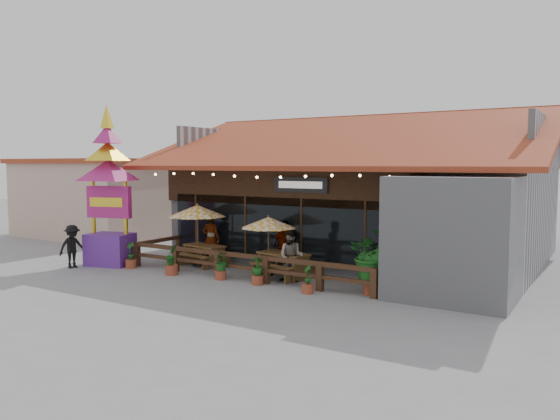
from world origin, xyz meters
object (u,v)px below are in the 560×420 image
Objects in this scene: thai_sign_tower at (108,175)px; tropical_plant at (373,256)px; umbrella_left at (197,211)px; umbrella_right at (268,223)px; pedestrian at (72,246)px; picnic_table_right at (283,261)px; picnic_table_left at (205,252)px.

tropical_plant is (10.60, 0.84, -2.37)m from thai_sign_tower.
umbrella_right is (3.27, -0.01, -0.26)m from umbrella_left.
pedestrian is (-0.74, -1.18, -2.72)m from thai_sign_tower.
picnic_table_right is 8.22m from pedestrian.
thai_sign_tower is at bearing -150.47° from picnic_table_left.
umbrella_left is 4.91m from pedestrian.
umbrella_left is at bearing 27.81° from thai_sign_tower.
umbrella_left reaches higher than picnic_table_left.
umbrella_right reaches higher than tropical_plant.
pedestrian is at bearing -169.89° from tropical_plant.
umbrella_left reaches higher than tropical_plant.
tropical_plant is at bearing -10.63° from picnic_table_right.
tropical_plant reaches higher than picnic_table_right.
pedestrian is (-7.09, -2.79, -1.05)m from umbrella_right.
picnic_table_left is at bearing 172.35° from tropical_plant.
umbrella_right is 1.43× the size of pedestrian.
picnic_table_left is (0.16, 0.21, -1.59)m from umbrella_left.
thai_sign_tower is 10.90m from tropical_plant.
picnic_table_left is at bearing 175.18° from picnic_table_right.
picnic_table_left is 0.92× the size of picnic_table_right.
umbrella_right is 3.39m from picnic_table_left.
tropical_plant is at bearing -70.77° from pedestrian.
thai_sign_tower reaches higher than tropical_plant.
umbrella_left is 1.28× the size of umbrella_right.
picnic_table_right is at bearing -8.61° from umbrella_right.
picnic_table_left is at bearing 29.53° from thai_sign_tower.
umbrella_left is 1.83× the size of pedestrian.
picnic_table_right is 1.26× the size of pedestrian.
tropical_plant reaches higher than picnic_table_left.
thai_sign_tower is (-6.35, -1.62, 1.67)m from umbrella_right.
umbrella_right is at bearing -59.35° from pedestrian.
picnic_table_right is 3.68m from tropical_plant.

